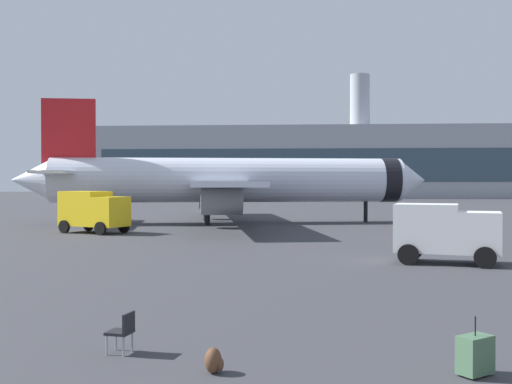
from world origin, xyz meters
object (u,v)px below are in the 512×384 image
Objects in this scene: airplane_at_gate at (227,181)px; service_truck at (93,210)px; cargo_van at (445,230)px; rolling_suitcase at (475,355)px; gate_chair at (123,330)px; traveller_backpack at (214,361)px; safety_cone_near at (130,215)px; safety_cone_mid at (92,220)px.

airplane_at_gate is 6.75× the size of service_truck.
cargo_van is (20.65, -14.47, -0.16)m from service_truck.
gate_chair is at bearing 172.06° from rolling_suitcase.
rolling_suitcase is at bearing -76.98° from airplane_at_gate.
cargo_van is 16.01m from rolling_suitcase.
rolling_suitcase is 2.29× the size of traveller_backpack.
gate_chair is at bearing -74.42° from safety_cone_near.
safety_cone_near is at bearing 82.17° from safety_cone_mid.
cargo_van is 17.82m from gate_chair.
traveller_backpack is (4.63, -41.11, -3.42)m from airplane_at_gate.
safety_cone_mid is at bearing -163.10° from airplane_at_gate.
cargo_van is 17.78m from traveller_backpack.
service_truck reaches higher than safety_cone_near.
traveller_backpack is (15.40, -37.84, -0.15)m from safety_cone_mid.
airplane_at_gate is 28.28m from cargo_van.
airplane_at_gate is 41.46× the size of gate_chair.
airplane_at_gate is 41.51m from traveller_backpack.
rolling_suitcase reaches higher than traveller_backpack.
cargo_van is at bearing -35.01° from service_truck.
airplane_at_gate is at bearing 96.43° from traveller_backpack.
service_truck reaches higher than traveller_backpack.
rolling_suitcase is (-3.11, -15.67, -1.06)m from cargo_van.
gate_chair is (10.64, -29.17, -1.11)m from service_truck.
rolling_suitcase is 6.97m from gate_chair.
service_truck is 6.86× the size of safety_cone_mid.
airplane_at_gate reaches higher than safety_cone_near.
gate_chair is (12.30, -44.13, 0.09)m from safety_cone_near.
traveller_backpack is (-4.83, -0.20, -0.16)m from rolling_suitcase.
cargo_van is at bearing 78.78° from rolling_suitcase.
safety_cone_mid is 0.70× the size of rolling_suitcase.
safety_cone_near is (-22.31, 29.42, -1.05)m from cargo_van.
gate_chair reaches higher than safety_cone_near.
traveller_backpack is (-7.94, -15.87, -1.22)m from cargo_van.
airplane_at_gate is at bearing -23.22° from safety_cone_near.
safety_cone_near is 45.81m from gate_chair.
gate_chair reaches higher than traveller_backpack.
service_truck is 6.46× the size of safety_cone_near.
safety_cone_mid reaches higher than traveller_backpack.
traveller_backpack is at bearing -177.68° from rolling_suitcase.
safety_cone_near is 47.52m from traveller_backpack.
rolling_suitcase reaches higher than safety_cone_mid.
rolling_suitcase reaches higher than safety_cone_near.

